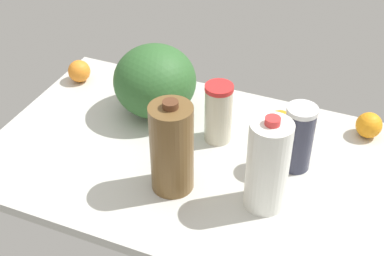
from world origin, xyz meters
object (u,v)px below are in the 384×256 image
Objects in this scene: milk_jug at (268,165)px; chocolate_milk_jug at (173,148)px; orange_loose at (280,125)px; orange_beside_bowl at (79,71)px; orange_by_jug at (369,125)px; watermelon at (155,81)px; shaker_bottle at (298,138)px; tumbler_cup at (218,113)px.

chocolate_milk_jug is (-24.71, -3.03, 0.02)cm from milk_jug.
milk_jug reaches higher than orange_loose.
orange_by_jug is at bearing 3.70° from orange_beside_bowl.
orange_beside_bowl is at bearing 168.88° from watermelon.
chocolate_milk_jug is at bearing -136.79° from orange_by_jug.
milk_jug is 3.10× the size of orange_loose.
orange_by_jug is at bearing 62.19° from milk_jug.
orange_by_jug is at bearing 52.42° from shaker_bottle.
chocolate_milk_jug is 39.45cm from orange_loose.
orange_by_jug is at bearing 43.21° from chocolate_milk_jug.
chocolate_milk_jug is at bearing -122.99° from orange_loose.
milk_jug reaches higher than shaker_bottle.
shaker_bottle is at bearing 35.89° from chocolate_milk_jug.
milk_jug is 1.00× the size of chocolate_milk_jug.
chocolate_milk_jug is at bearing -99.18° from tumbler_cup.
watermelon is 34.34cm from orange_beside_bowl.
shaker_bottle is 24.97cm from tumbler_cup.
orange_beside_bowl is (-77.23, 33.64, -9.19)cm from milk_jug.
orange_by_jug is (41.91, 18.87, -5.59)cm from tumbler_cup.
orange_loose is at bearing 97.30° from milk_jug.
tumbler_cup is at bearing 134.55° from milk_jug.
milk_jug reaches higher than watermelon.
chocolate_milk_jug is (19.66, -30.21, 1.63)cm from watermelon.
orange_loose is (-7.67, 11.57, -5.65)cm from shaker_bottle.
chocolate_milk_jug is 3.11× the size of orange_loose.
milk_jug and chocolate_milk_jug have the same top height.
shaker_bottle is at bearing -11.12° from watermelon.
watermelon is 1.37× the size of tumbler_cup.
orange_loose is (17.06, 8.12, -5.08)cm from tumbler_cup.
shaker_bottle is 82.95cm from orange_beside_bowl.
milk_jug reaches higher than tumbler_cup.
orange_beside_bowl is at bearing 167.50° from tumbler_cup.
orange_loose is at bearing -156.61° from orange_by_jug.
shaker_bottle reaches higher than tumbler_cup.
orange_by_jug is (21.10, 40.00, -9.12)cm from milk_jug.
orange_beside_bowl is (-32.87, 6.46, -7.58)cm from watermelon.
chocolate_milk_jug reaches higher than watermelon.
milk_jug is (20.80, -21.13, 3.53)cm from tumbler_cup.
orange_by_jug is at bearing 11.08° from watermelon.
chocolate_milk_jug is 3.57× the size of orange_beside_bowl.
shaker_bottle is 14.99cm from orange_loose.
milk_jug is at bearing -23.54° from orange_beside_bowl.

